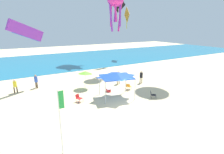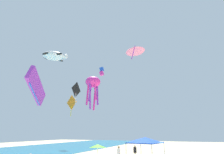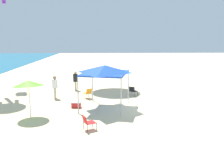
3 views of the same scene
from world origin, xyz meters
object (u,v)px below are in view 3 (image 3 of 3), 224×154
Objects in this scene: folding_chair_right_of_tent at (88,93)px; canopy_tent at (105,70)px; person_watching_sky at (55,85)px; folding_chair_facing_ocean at (133,90)px; cooler_box at (76,105)px; folding_chair_left_of_tent at (88,121)px; beach_umbrella at (28,83)px; person_by_tent at (75,79)px.

canopy_tent is at bearing 82.40° from folding_chair_right_of_tent.
folding_chair_right_of_tent is at bearing -101.92° from person_watching_sky.
folding_chair_facing_ocean is 1.23× the size of cooler_box.
folding_chair_right_of_tent is 1.00× the size of folding_chair_left_of_tent.
canopy_tent is 4.97m from beach_umbrella.
folding_chair_right_of_tent is at bearing 27.40° from canopy_tent.
canopy_tent is 2.15× the size of person_watching_sky.
folding_chair_left_of_tent is at bearing 99.27° from folding_chair_facing_ocean.
canopy_tent is 4.75× the size of folding_chair_facing_ocean.
canopy_tent is 1.64× the size of beach_umbrella.
folding_chair_facing_ocean is at bearing -51.07° from folding_chair_left_of_tent.
person_watching_sky is at bearing -37.67° from folding_chair_right_of_tent.
folding_chair_facing_ocean is 1.00× the size of folding_chair_left_of_tent.
folding_chair_left_of_tent is 0.45× the size of person_watching_sky.
person_by_tent is 3.23m from person_watching_sky.
person_by_tent is (9.81, 1.75, 0.57)m from folding_chair_left_of_tent.
beach_umbrella reaches higher than folding_chair_facing_ocean.
canopy_tent reaches higher than folding_chair_facing_ocean.
folding_chair_facing_ocean is (0.69, -3.63, 0.00)m from folding_chair_right_of_tent.
canopy_tent is at bearing -68.15° from beach_umbrella.
folding_chair_left_of_tent is 4.32m from cooler_box.
folding_chair_facing_ocean is (5.13, -6.87, -1.61)m from beach_umbrella.
person_watching_sky is (2.72, 3.96, -1.57)m from canopy_tent.
canopy_tent reaches higher than person_by_tent.
person_watching_sky is at bearing 36.32° from cooler_box.
beach_umbrella is 1.34× the size of person_by_tent.
folding_chair_facing_ocean reaches higher than cooler_box.
folding_chair_left_of_tent is (-4.12, 0.92, -2.16)m from canopy_tent.
cooler_box is (-3.23, 4.28, -0.27)m from folding_chair_facing_ocean.
beach_umbrella reaches higher than cooler_box.
folding_chair_facing_ocean is 6.29m from person_watching_sky.
cooler_box is 3.42m from person_watching_sky.
canopy_tent reaches higher than folding_chair_left_of_tent.
folding_chair_facing_ocean is at bearing -52.96° from cooler_box.
folding_chair_right_of_tent is at bearing 21.68° from person_by_tent.
canopy_tent is 4.75× the size of folding_chair_left_of_tent.
person_by_tent is (5.64, 0.68, 0.84)m from cooler_box.
person_by_tent is at bearing 6.85° from folding_chair_facing_ocean.
folding_chair_left_of_tent is at bearing -165.36° from person_watching_sky.
canopy_tent is 2.19× the size of person_by_tent.
person_watching_sky is at bearing -7.85° from beach_umbrella.
person_by_tent is at bearing -17.53° from folding_chair_left_of_tent.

